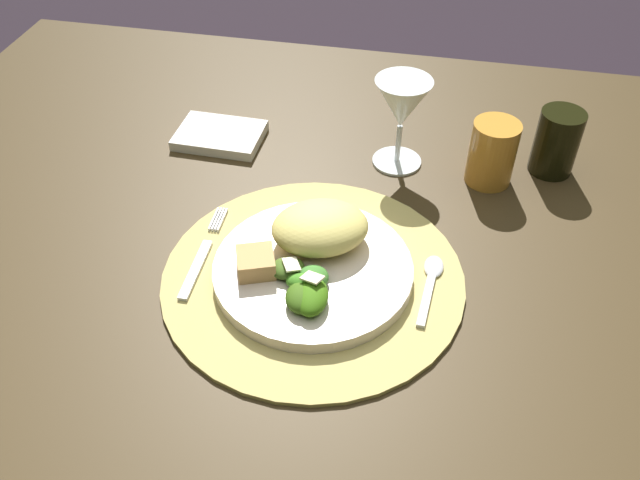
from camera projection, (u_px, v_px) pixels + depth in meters
name	position (u px, v px, depth m)	size (l,w,h in m)	color
dining_table	(326.00, 279.00, 0.95)	(1.42, 1.07, 0.74)	#3C2D18
placemat	(312.00, 277.00, 0.83)	(0.38, 0.38, 0.01)	tan
dinner_plate	(312.00, 270.00, 0.82)	(0.25, 0.25, 0.02)	silver
pasta_serving	(321.00, 228.00, 0.83)	(0.12, 0.10, 0.05)	#E2CD6B
salad_greens	(304.00, 287.00, 0.77)	(0.09, 0.10, 0.03)	#375A14
bread_piece	(256.00, 262.00, 0.80)	(0.04, 0.05, 0.02)	tan
fork	(202.00, 256.00, 0.85)	(0.02, 0.17, 0.00)	silver
spoon	(431.00, 278.00, 0.82)	(0.02, 0.12, 0.01)	silver
napkin	(220.00, 135.00, 1.05)	(0.13, 0.10, 0.02)	white
wine_glass	(402.00, 107.00, 0.95)	(0.08, 0.08, 0.14)	silver
amber_tumbler	(492.00, 153.00, 0.95)	(0.07, 0.07, 0.09)	#C6822F
dark_tumbler	(556.00, 142.00, 0.97)	(0.06, 0.06, 0.10)	black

